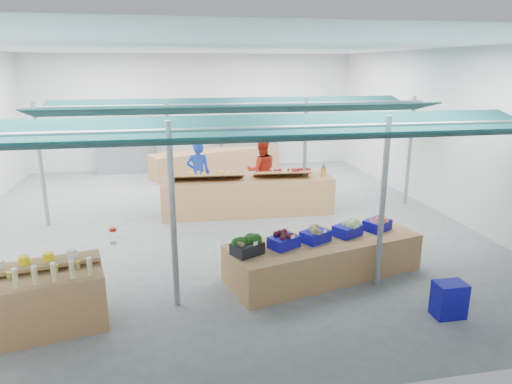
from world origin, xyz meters
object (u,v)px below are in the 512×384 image
Objects in this scene: veg_counter at (324,257)px; vendor_left at (198,173)px; fruit_counter at (248,196)px; vendor_right at (262,170)px; bottle_shelf at (34,301)px; crate_stack at (449,300)px.

vendor_left reaches higher than veg_counter.
veg_counter is at bearing -77.20° from fruit_counter.
veg_counter is at bearing 113.23° from vendor_left.
fruit_counter is 1.32m from vendor_right.
bottle_shelf is at bearing -127.45° from fruit_counter.
fruit_counter is (-0.74, 3.91, 0.12)m from veg_counter.
vendor_left is 1.00× the size of vendor_right.
bottle_shelf is at bearing 66.82° from vendor_left.
vendor_right is (4.61, 5.97, 0.42)m from bottle_shelf.
vendor_left is at bearing 116.41° from crate_stack.
vendor_right is at bearing 77.22° from veg_counter.
veg_counter is 5.05m from vendor_right.
veg_counter is at bearing 93.69° from vendor_right.
veg_counter is 2.03× the size of vendor_right.
veg_counter is 2.26m from crate_stack.
crate_stack is at bearing 105.06° from vendor_right.
veg_counter is 6.39× the size of crate_stack.
bottle_shelf is 6.23m from crate_stack.
veg_counter is at bearing -1.13° from bottle_shelf.
vendor_left is at bearing 96.77° from veg_counter.
vendor_right is (-0.14, 5.01, 0.54)m from veg_counter.
vendor_right is (-1.56, 6.78, 0.61)m from crate_stack.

